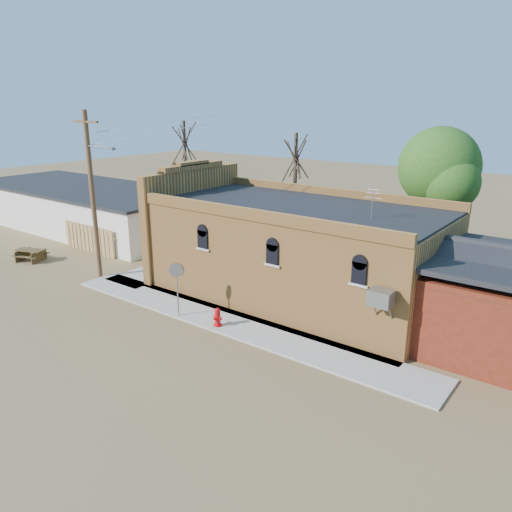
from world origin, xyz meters
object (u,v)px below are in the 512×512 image
Objects in this scene: utility_pole at (93,192)px; stop_sign at (177,275)px; trash_barrel at (169,268)px; picnic_table at (31,253)px; brick_bar at (291,250)px; fire_hydrant at (217,317)px.

utility_pole is 7.95m from stop_sign.
picnic_table is at bearing -160.23° from trash_barrel.
stop_sign is (7.36, -1.20, -2.76)m from utility_pole.
trash_barrel reaches higher than picnic_table.
brick_bar is at bearing 23.69° from utility_pole.
utility_pole is (-9.79, -4.29, 2.43)m from brick_bar.
fire_hydrant reaches higher than picnic_table.
picnic_table is (-15.48, 0.25, -0.02)m from fire_hydrant.
stop_sign is at bearing -152.77° from fire_hydrant.
utility_pole is at bearing -13.21° from picnic_table.
brick_bar is at bearing 53.13° from stop_sign.
stop_sign is 13.45m from picnic_table.
brick_bar reaches higher than fire_hydrant.
utility_pole is 4.37× the size of picnic_table.
utility_pole is 3.57× the size of stop_sign.
fire_hydrant is at bearing -93.26° from brick_bar.
trash_barrel is at bearing 127.84° from stop_sign.
stop_sign reaches higher than trash_barrel.
brick_bar reaches higher than stop_sign.
brick_bar is 6.02m from stop_sign.
fire_hydrant is at bearing -27.29° from trash_barrel.
stop_sign is (-2.43, -5.49, -0.32)m from brick_bar.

